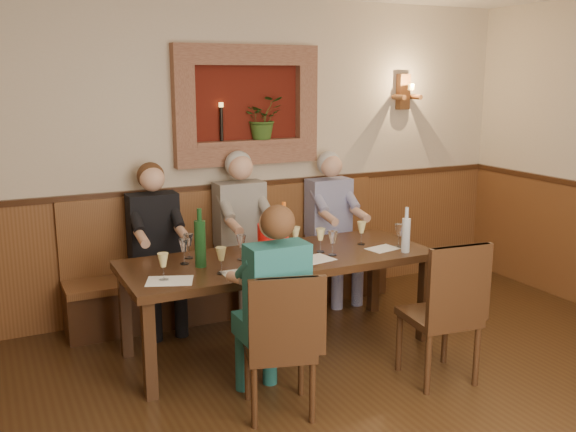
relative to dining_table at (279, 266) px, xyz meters
name	(u,v)px	position (x,y,z in m)	size (l,w,h in m)	color
room_shell	(443,124)	(0.00, -1.85, 1.21)	(6.04, 6.04, 2.82)	beige
wainscoting	(430,375)	(0.00, -1.85, -0.09)	(6.02, 6.02, 1.15)	brown
wall_niche	(251,110)	(0.24, 1.09, 1.13)	(1.36, 0.30, 1.06)	#4F130B
wall_sconce	(404,93)	(1.90, 1.08, 1.27)	(0.25, 0.20, 0.35)	brown
dining_table	(279,266)	(0.00, 0.00, 0.00)	(2.40, 0.90, 0.75)	#301D0E
bench	(236,275)	(0.00, 0.94, -0.35)	(3.00, 0.45, 1.11)	#381E0F
chair_near_left	(279,372)	(-0.42, -0.90, -0.40)	(0.52, 0.52, 0.95)	#301D0E
chair_near_right	(439,339)	(0.78, -0.98, -0.38)	(0.50, 0.50, 1.02)	#301D0E
person_bench_left	(157,261)	(-0.74, 0.84, -0.09)	(0.41, 0.51, 1.41)	black
person_bench_mid	(244,248)	(0.04, 0.84, -0.07)	(0.44, 0.54, 1.47)	#5D5955
person_bench_right	(333,239)	(0.96, 0.84, -0.09)	(0.42, 0.51, 1.42)	navy
person_chair_front	(272,324)	(-0.42, -0.78, -0.12)	(0.39, 0.48, 1.35)	#19495A
spittoon_bucket	(273,241)	(-0.06, -0.02, 0.21)	(0.24, 0.24, 0.27)	red
wine_bottle_green_a	(284,233)	(0.06, 0.03, 0.25)	(0.10, 0.10, 0.42)	#19471E
wine_bottle_green_b	(200,243)	(-0.63, 0.01, 0.26)	(0.11, 0.11, 0.43)	#19471E
water_bottle	(406,234)	(0.95, -0.32, 0.22)	(0.09, 0.09, 0.36)	silver
tasting_sheet_a	(170,281)	(-0.92, -0.22, 0.08)	(0.31, 0.22, 0.00)	white
tasting_sheet_b	(313,260)	(0.19, -0.19, 0.08)	(0.30, 0.22, 0.00)	white
tasting_sheet_c	(383,249)	(0.84, -0.16, 0.08)	(0.25, 0.18, 0.00)	white
tasting_sheet_d	(245,273)	(-0.40, -0.28, 0.08)	(0.31, 0.22, 0.00)	white
wine_glass_0	(163,267)	(-0.95, -0.19, 0.17)	(0.08, 0.08, 0.19)	#DFD185
wine_glass_1	(184,252)	(-0.71, 0.12, 0.17)	(0.08, 0.08, 0.19)	white
wine_glass_2	(221,261)	(-0.55, -0.22, 0.17)	(0.08, 0.08, 0.19)	#DFD185
wine_glass_3	(241,247)	(-0.29, 0.05, 0.17)	(0.08, 0.08, 0.19)	white
wine_glass_4	(278,249)	(-0.06, -0.11, 0.17)	(0.08, 0.08, 0.19)	#DFD185
wine_glass_5	(295,239)	(0.19, 0.11, 0.17)	(0.08, 0.08, 0.19)	#DFD185
wine_glass_6	(333,243)	(0.39, -0.15, 0.17)	(0.08, 0.08, 0.19)	white
wine_glass_7	(361,233)	(0.77, 0.04, 0.17)	(0.08, 0.08, 0.19)	#DFD185
wine_glass_8	(399,236)	(0.99, -0.17, 0.17)	(0.08, 0.08, 0.19)	white
wine_glass_9	(265,258)	(-0.25, -0.29, 0.17)	(0.08, 0.08, 0.19)	#DFD185
wine_glass_10	(189,246)	(-0.64, 0.26, 0.17)	(0.08, 0.08, 0.19)	white
wine_glass_11	(320,240)	(0.35, -0.03, 0.17)	(0.08, 0.08, 0.19)	#DFD185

